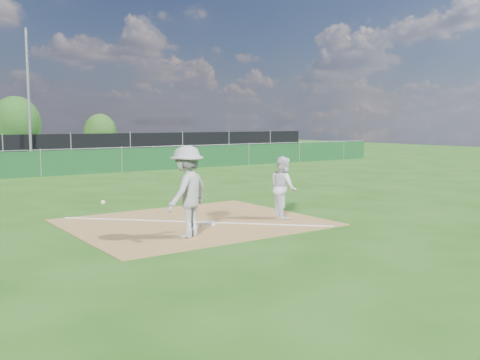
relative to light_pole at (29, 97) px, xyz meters
name	(u,v)px	position (x,y,z in m)	size (l,w,h in m)	color
ground	(77,187)	(-1.50, -12.70, -4.00)	(90.00, 90.00, 0.00)	#1C480F
infield_dirt	(194,222)	(-1.50, -21.70, -3.99)	(6.00, 5.00, 0.02)	olive
foul_line	(194,222)	(-1.50, -21.70, -3.98)	(0.08, 7.00, 0.01)	white
green_fence	(41,164)	(-1.50, -7.70, -3.40)	(44.00, 0.05, 1.20)	#103B19
black_fence	(3,150)	(-1.50, 0.30, -3.10)	(46.00, 0.04, 1.80)	black
light_pole	(29,97)	(0.00, 0.00, 0.00)	(0.16, 0.16, 8.00)	slate
first_base	(207,223)	(-1.40, -22.18, -3.94)	(0.34, 0.34, 0.07)	silver
play_at_first	(187,192)	(-2.49, -23.12, -2.98)	(2.83, 1.27, 2.01)	#A8A8AA
runner	(283,187)	(0.77, -22.50, -3.18)	(0.80, 0.62, 1.64)	silver
car_right	(55,148)	(2.72, 4.36, -3.29)	(1.97, 4.86, 1.41)	black
tree_mid	(16,124)	(1.95, 12.19, -1.62)	(3.89, 3.89, 4.62)	#382316
tree_right	(100,132)	(8.40, 10.78, -2.33)	(2.73, 2.73, 3.24)	#382316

